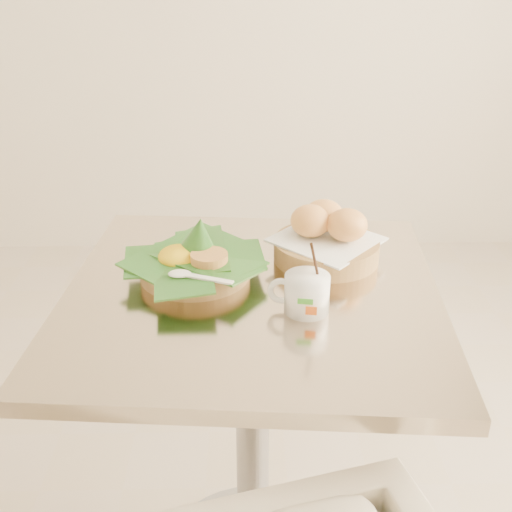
{
  "coord_description": "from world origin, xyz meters",
  "views": [
    {
      "loc": [
        0.11,
        -1.07,
        1.34
      ],
      "look_at": [
        0.13,
        -0.01,
        0.82
      ],
      "focal_mm": 45.0,
      "sensor_mm": 36.0,
      "label": 1
    }
  ],
  "objects_px": {
    "cafe_table": "(252,385)",
    "bread_basket": "(326,238)",
    "coffee_mug": "(306,292)",
    "rice_basket": "(195,259)"
  },
  "relations": [
    {
      "from": "cafe_table",
      "to": "rice_basket",
      "type": "bearing_deg",
      "value": 151.77
    },
    {
      "from": "rice_basket",
      "to": "bread_basket",
      "type": "relative_size",
      "value": 1.04
    },
    {
      "from": "cafe_table",
      "to": "bread_basket",
      "type": "relative_size",
      "value": 2.92
    },
    {
      "from": "bread_basket",
      "to": "coffee_mug",
      "type": "xyz_separation_m",
      "value": [
        -0.06,
        -0.21,
        -0.01
      ]
    },
    {
      "from": "cafe_table",
      "to": "coffee_mug",
      "type": "bearing_deg",
      "value": -40.27
    },
    {
      "from": "coffee_mug",
      "to": "bread_basket",
      "type": "bearing_deg",
      "value": 73.69
    },
    {
      "from": "bread_basket",
      "to": "cafe_table",
      "type": "bearing_deg",
      "value": -139.3
    },
    {
      "from": "cafe_table",
      "to": "bread_basket",
      "type": "distance_m",
      "value": 0.33
    },
    {
      "from": "rice_basket",
      "to": "coffee_mug",
      "type": "bearing_deg",
      "value": -34.15
    },
    {
      "from": "rice_basket",
      "to": "coffee_mug",
      "type": "xyz_separation_m",
      "value": [
        0.2,
        -0.14,
        0.0
      ]
    }
  ]
}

